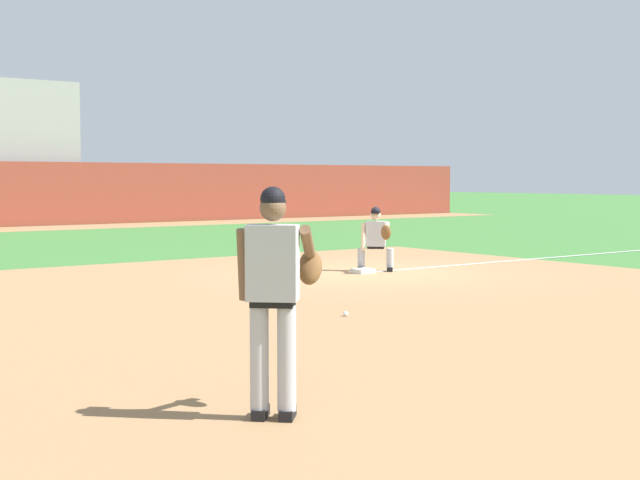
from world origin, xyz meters
TOP-DOWN VIEW (x-y plane):
  - ground_plane at (0.00, 0.00)m, footprint 160.00×160.00m
  - infield_dirt_patch at (-3.77, -4.06)m, footprint 18.00×18.00m
  - warning_track_strip at (0.00, 20.00)m, footprint 48.00×3.20m
  - foul_line_stripe at (8.70, 0.00)m, footprint 17.41×0.10m
  - first_base_bag at (0.00, 0.00)m, footprint 0.38×0.38m
  - baseball at (-3.79, -4.28)m, footprint 0.07×0.07m
  - pitcher at (-7.50, -8.11)m, footprint 0.85×0.55m
  - first_baseman at (0.42, 0.07)m, footprint 0.72×1.09m
  - outfield_wall at (0.00, 22.00)m, footprint 48.00×0.50m

SIDE VIEW (x-z plane):
  - ground_plane at x=0.00m, z-range 0.00..0.00m
  - infield_dirt_patch at x=-3.77m, z-range 0.00..0.01m
  - warning_track_strip at x=0.00m, z-range 0.00..0.01m
  - foul_line_stripe at x=8.70m, z-range 0.01..0.01m
  - baseball at x=-3.79m, z-range 0.00..0.07m
  - first_base_bag at x=0.00m, z-range 0.00..0.09m
  - first_baseman at x=0.42m, z-range 0.06..1.40m
  - pitcher at x=-7.50m, z-range 0.13..1.99m
  - outfield_wall at x=0.00m, z-range 0.00..2.60m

